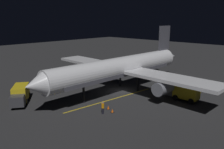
# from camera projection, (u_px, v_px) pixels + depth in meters

# --- Properties ---
(ground_plane) EXTENTS (180.00, 180.00, 0.20)m
(ground_plane) POSITION_uv_depth(u_px,v_px,m) (120.00, 92.00, 42.14)
(ground_plane) COLOR #2A2A2B
(apron_guide_stripe) EXTENTS (2.28, 17.98, 0.01)m
(apron_guide_stripe) POSITION_uv_depth(u_px,v_px,m) (112.00, 99.00, 37.97)
(apron_guide_stripe) COLOR gold
(apron_guide_stripe) RESTS_ON ground_plane
(airliner) EXTENTS (35.22, 36.29, 11.41)m
(airliner) POSITION_uv_depth(u_px,v_px,m) (122.00, 68.00, 41.53)
(airliner) COLOR white
(airliner) RESTS_ON ground_plane
(baggage_truck) EXTENTS (6.19, 5.15, 2.62)m
(baggage_truck) POSITION_uv_depth(u_px,v_px,m) (20.00, 95.00, 36.09)
(baggage_truck) COLOR gold
(baggage_truck) RESTS_ON ground_plane
(catering_truck) EXTENTS (5.64, 2.36, 2.35)m
(catering_truck) POSITION_uv_depth(u_px,v_px,m) (183.00, 93.00, 37.53)
(catering_truck) COLOR gold
(catering_truck) RESTS_ON ground_plane
(ground_crew_worker) EXTENTS (0.40, 0.40, 1.74)m
(ground_crew_worker) POSITION_uv_depth(u_px,v_px,m) (103.00, 108.00, 32.00)
(ground_crew_worker) COLOR black
(ground_crew_worker) RESTS_ON ground_plane
(traffic_cone_near_left) EXTENTS (0.50, 0.50, 0.55)m
(traffic_cone_near_left) POSITION_uv_depth(u_px,v_px,m) (108.00, 108.00, 33.74)
(traffic_cone_near_left) COLOR #EA590F
(traffic_cone_near_left) RESTS_ON ground_plane
(traffic_cone_near_right) EXTENTS (0.50, 0.50, 0.55)m
(traffic_cone_near_right) POSITION_uv_depth(u_px,v_px,m) (112.00, 111.00, 32.59)
(traffic_cone_near_right) COLOR #EA590F
(traffic_cone_near_right) RESTS_ON ground_plane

